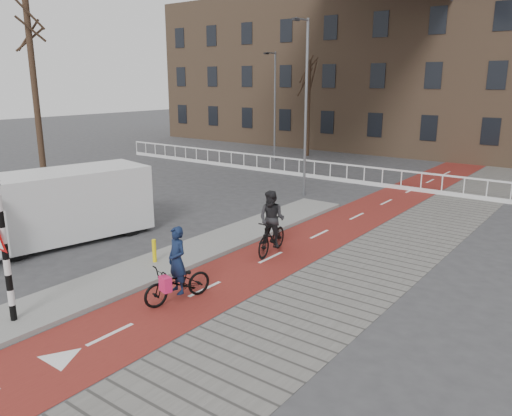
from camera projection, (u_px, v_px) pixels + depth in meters
The scene contains 15 objects.
ground at pixel (106, 301), 12.39m from camera, with size 120.00×120.00×0.00m, color #38383A.
bike_lane at pixel (345, 222), 19.27m from camera, with size 2.50×60.00×0.01m, color maroon.
sidewalk at pixel (417, 235), 17.64m from camera, with size 3.00×60.00×0.01m, color slate.
curb_island at pixel (196, 250), 15.89m from camera, with size 1.80×16.00×0.12m, color gray.
traffic_signal at pixel (3, 241), 10.68m from camera, with size 0.80×0.80×3.68m.
bollard at pixel (154, 251), 14.63m from camera, with size 0.12×0.12×0.69m, color yellow.
cyclist_near at pixel (178, 277), 12.20m from camera, with size 1.07×1.93×1.91m.
cyclist_far at pixel (272, 228), 15.54m from camera, with size 0.97×1.95×2.02m.
van at pixel (63, 204), 16.77m from camera, with size 3.30×5.91×2.40m.
railing at pixel (299, 171), 28.39m from camera, with size 28.00×0.10×0.99m.
townhouse_row at pixel (432, 45), 36.98m from camera, with size 46.00×10.00×15.90m.
tree_left at pixel (36, 101), 22.27m from camera, with size 0.28×0.28×8.78m, color black.
tree_mid at pixel (308, 109), 35.36m from camera, with size 0.29×0.29×6.64m, color black.
streetlight_near at pixel (306, 111), 22.66m from camera, with size 0.12×0.12×7.94m, color slate.
streetlight_left at pixel (275, 108), 32.86m from camera, with size 0.12×0.12×7.08m, color slate.
Camera 1 is at (9.85, -6.90, 5.33)m, focal length 35.00 mm.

